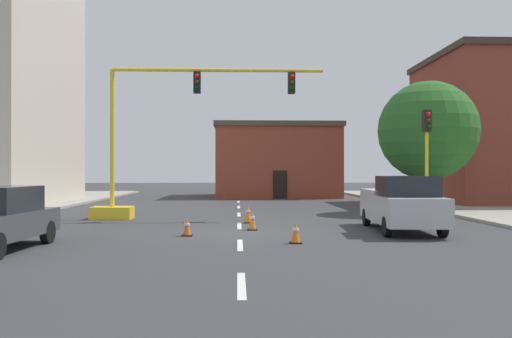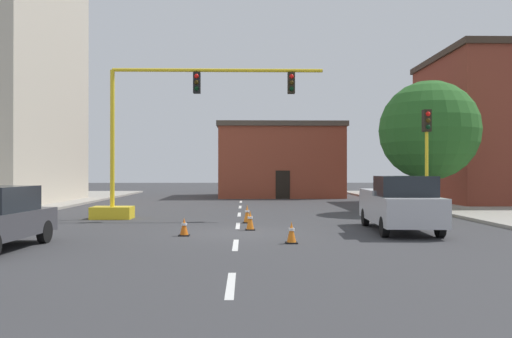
{
  "view_description": "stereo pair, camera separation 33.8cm",
  "coord_description": "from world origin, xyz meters",
  "px_view_note": "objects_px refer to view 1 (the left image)",
  "views": [
    {
      "loc": [
        -0.08,
        -18.67,
        2.16
      ],
      "look_at": [
        0.81,
        6.85,
        2.26
      ],
      "focal_mm": 37.7,
      "sensor_mm": 36.0,
      "label": 1
    },
    {
      "loc": [
        0.26,
        -18.68,
        2.16
      ],
      "look_at": [
        0.81,
        6.85,
        2.26
      ],
      "focal_mm": 37.7,
      "sensor_mm": 36.0,
      "label": 2
    }
  ],
  "objects_px": {
    "tree_right_mid": "(428,131)",
    "pickup_truck_silver": "(401,204)",
    "traffic_cone_roadside_b": "(296,233)",
    "traffic_light_pole_right": "(427,139)",
    "traffic_signal_gantry": "(144,167)",
    "traffic_cone_roadside_d": "(252,220)",
    "traffic_cone_roadside_c": "(187,227)",
    "traffic_cone_roadside_a": "(248,214)"
  },
  "relations": [
    {
      "from": "traffic_light_pole_right",
      "to": "traffic_cone_roadside_b",
      "type": "height_order",
      "value": "traffic_light_pole_right"
    },
    {
      "from": "pickup_truck_silver",
      "to": "traffic_cone_roadside_a",
      "type": "relative_size",
      "value": 7.13
    },
    {
      "from": "pickup_truck_silver",
      "to": "traffic_cone_roadside_d",
      "type": "bearing_deg",
      "value": 174.57
    },
    {
      "from": "traffic_light_pole_right",
      "to": "pickup_truck_silver",
      "type": "relative_size",
      "value": 0.87
    },
    {
      "from": "traffic_light_pole_right",
      "to": "traffic_cone_roadside_b",
      "type": "xyz_separation_m",
      "value": [
        -6.44,
        -6.9,
        -3.21
      ]
    },
    {
      "from": "traffic_signal_gantry",
      "to": "traffic_cone_roadside_d",
      "type": "height_order",
      "value": "traffic_signal_gantry"
    },
    {
      "from": "traffic_cone_roadside_a",
      "to": "traffic_cone_roadside_c",
      "type": "xyz_separation_m",
      "value": [
        -2.12,
        -4.4,
        -0.08
      ]
    },
    {
      "from": "tree_right_mid",
      "to": "traffic_cone_roadside_d",
      "type": "height_order",
      "value": "tree_right_mid"
    },
    {
      "from": "traffic_cone_roadside_c",
      "to": "tree_right_mid",
      "type": "bearing_deg",
      "value": 39.8
    },
    {
      "from": "traffic_light_pole_right",
      "to": "traffic_cone_roadside_a",
      "type": "relative_size",
      "value": 6.22
    },
    {
      "from": "traffic_cone_roadside_d",
      "to": "traffic_signal_gantry",
      "type": "bearing_deg",
      "value": 134.76
    },
    {
      "from": "traffic_cone_roadside_a",
      "to": "tree_right_mid",
      "type": "bearing_deg",
      "value": 29.03
    },
    {
      "from": "tree_right_mid",
      "to": "pickup_truck_silver",
      "type": "relative_size",
      "value": 1.24
    },
    {
      "from": "traffic_light_pole_right",
      "to": "traffic_cone_roadside_c",
      "type": "height_order",
      "value": "traffic_light_pole_right"
    },
    {
      "from": "traffic_signal_gantry",
      "to": "traffic_cone_roadside_a",
      "type": "bearing_deg",
      "value": -24.45
    },
    {
      "from": "traffic_cone_roadside_a",
      "to": "traffic_cone_roadside_b",
      "type": "height_order",
      "value": "traffic_cone_roadside_a"
    },
    {
      "from": "tree_right_mid",
      "to": "traffic_cone_roadside_d",
      "type": "xyz_separation_m",
      "value": [
        -9.36,
        -7.94,
        -3.91
      ]
    },
    {
      "from": "traffic_light_pole_right",
      "to": "pickup_truck_silver",
      "type": "bearing_deg",
      "value": -121.15
    },
    {
      "from": "traffic_cone_roadside_b",
      "to": "pickup_truck_silver",
      "type": "bearing_deg",
      "value": 36.95
    },
    {
      "from": "tree_right_mid",
      "to": "traffic_cone_roadside_c",
      "type": "xyz_separation_m",
      "value": [
        -11.58,
        -9.65,
        -3.96
      ]
    },
    {
      "from": "tree_right_mid",
      "to": "traffic_cone_roadside_c",
      "type": "relative_size",
      "value": 11.26
    },
    {
      "from": "traffic_signal_gantry",
      "to": "traffic_cone_roadside_c",
      "type": "height_order",
      "value": "traffic_signal_gantry"
    },
    {
      "from": "traffic_signal_gantry",
      "to": "traffic_cone_roadside_d",
      "type": "bearing_deg",
      "value": -45.24
    },
    {
      "from": "tree_right_mid",
      "to": "traffic_cone_roadside_d",
      "type": "distance_m",
      "value": 12.89
    },
    {
      "from": "traffic_cone_roadside_b",
      "to": "traffic_cone_roadside_c",
      "type": "distance_m",
      "value": 3.92
    },
    {
      "from": "pickup_truck_silver",
      "to": "traffic_cone_roadside_c",
      "type": "bearing_deg",
      "value": -171.01
    },
    {
      "from": "traffic_cone_roadside_b",
      "to": "traffic_cone_roadside_d",
      "type": "xyz_separation_m",
      "value": [
        -1.19,
        3.63,
        0.03
      ]
    },
    {
      "from": "traffic_cone_roadside_c",
      "to": "traffic_cone_roadside_a",
      "type": "bearing_deg",
      "value": 64.29
    },
    {
      "from": "tree_right_mid",
      "to": "pickup_truck_silver",
      "type": "height_order",
      "value": "tree_right_mid"
    },
    {
      "from": "traffic_cone_roadside_b",
      "to": "traffic_cone_roadside_d",
      "type": "height_order",
      "value": "traffic_cone_roadside_d"
    },
    {
      "from": "traffic_light_pole_right",
      "to": "traffic_signal_gantry",
      "type": "bearing_deg",
      "value": 172.88
    },
    {
      "from": "traffic_cone_roadside_a",
      "to": "traffic_cone_roadside_d",
      "type": "distance_m",
      "value": 2.69
    },
    {
      "from": "traffic_light_pole_right",
      "to": "tree_right_mid",
      "type": "height_order",
      "value": "tree_right_mid"
    },
    {
      "from": "traffic_cone_roadside_d",
      "to": "traffic_cone_roadside_c",
      "type": "bearing_deg",
      "value": -142.45
    },
    {
      "from": "traffic_cone_roadside_c",
      "to": "traffic_cone_roadside_d",
      "type": "bearing_deg",
      "value": 37.55
    },
    {
      "from": "pickup_truck_silver",
      "to": "tree_right_mid",
      "type": "bearing_deg",
      "value": 64.58
    },
    {
      "from": "traffic_light_pole_right",
      "to": "pickup_truck_silver",
      "type": "xyz_separation_m",
      "value": [
        -2.28,
        -3.78,
        -2.55
      ]
    },
    {
      "from": "tree_right_mid",
      "to": "traffic_cone_roadside_d",
      "type": "bearing_deg",
      "value": -139.69
    },
    {
      "from": "traffic_light_pole_right",
      "to": "traffic_cone_roadside_a",
      "type": "bearing_deg",
      "value": -175.74
    },
    {
      "from": "traffic_signal_gantry",
      "to": "traffic_cone_roadside_b",
      "type": "distance_m",
      "value": 10.54
    },
    {
      "from": "traffic_light_pole_right",
      "to": "traffic_cone_roadside_d",
      "type": "distance_m",
      "value": 8.89
    },
    {
      "from": "traffic_signal_gantry",
      "to": "pickup_truck_silver",
      "type": "xyz_separation_m",
      "value": [
        10.13,
        -5.33,
        -1.35
      ]
    }
  ]
}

